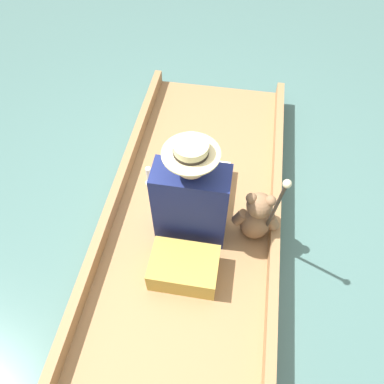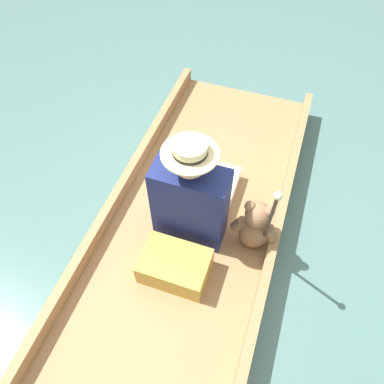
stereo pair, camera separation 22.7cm
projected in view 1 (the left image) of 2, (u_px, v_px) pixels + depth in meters
ground_plane at (191, 235)px, 2.69m from camera, size 16.00×16.00×0.00m
punt_boat at (191, 230)px, 2.64m from camera, size 1.20×3.12×0.23m
seat_cushion at (184, 268)px, 2.31m from camera, size 0.42×0.29×0.18m
seated_person at (193, 196)px, 2.38m from camera, size 0.46×0.73×0.85m
teddy_bear at (256, 218)px, 2.39m from camera, size 0.31×0.18×0.45m
wine_glass at (149, 175)px, 2.75m from camera, size 0.07×0.07×0.17m
walking_cane at (275, 208)px, 2.08m from camera, size 0.04×0.26×0.86m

